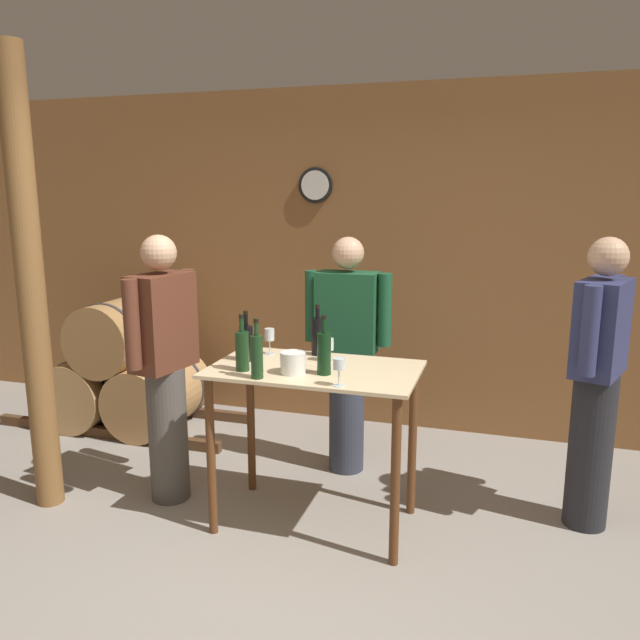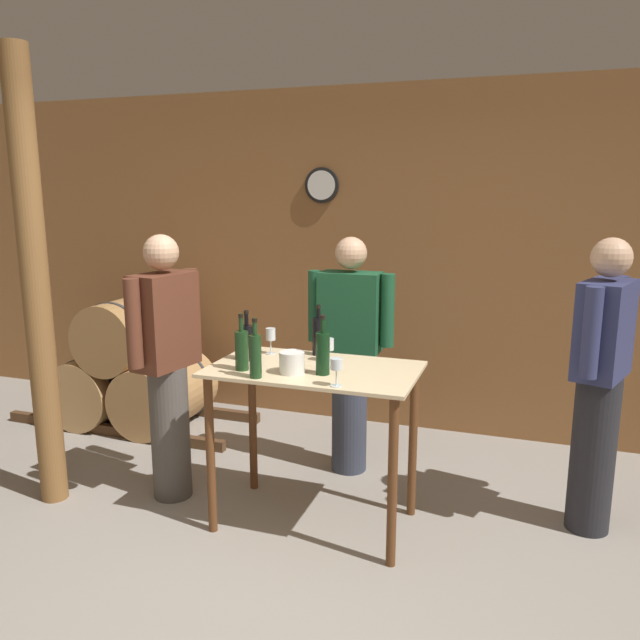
{
  "view_description": "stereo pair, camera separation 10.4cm",
  "coord_description": "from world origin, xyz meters",
  "views": [
    {
      "loc": [
        0.94,
        -2.41,
        1.9
      ],
      "look_at": [
        -0.07,
        0.87,
        1.19
      ],
      "focal_mm": 35.0,
      "sensor_mm": 36.0,
      "label": 1
    },
    {
      "loc": [
        1.04,
        -2.38,
        1.9
      ],
      "look_at": [
        -0.07,
        0.87,
        1.19
      ],
      "focal_mm": 35.0,
      "sensor_mm": 36.0,
      "label": 2
    }
  ],
  "objects": [
    {
      "name": "person_visitor_with_scarf",
      "position": [
        1.43,
        1.21,
        0.88
      ],
      "size": [
        0.34,
        0.56,
        1.66
      ],
      "color": "#232328",
      "rests_on": "ground_plane"
    },
    {
      "name": "barrel_rack",
      "position": [
        -2.04,
        1.8,
        0.44
      ],
      "size": [
        1.99,
        0.77,
        1.07
      ],
      "color": "#4C331E",
      "rests_on": "ground_plane"
    },
    {
      "name": "person_visitor_bearded",
      "position": [
        -1.03,
        0.78,
        0.87
      ],
      "size": [
        0.29,
        0.58,
        1.65
      ],
      "color": "#4C4742",
      "rests_on": "ground_plane"
    },
    {
      "name": "wine_glass_near_right",
      "position": [
        0.15,
        0.48,
        1.05
      ],
      "size": [
        0.06,
        0.06,
        0.14
      ],
      "color": "silver",
      "rests_on": "tasting_table"
    },
    {
      "name": "person_host",
      "position": [
        -0.08,
        1.52,
        0.85
      ],
      "size": [
        0.59,
        0.24,
        1.61
      ],
      "color": "#333847",
      "rests_on": "ground_plane"
    },
    {
      "name": "ground_plane",
      "position": [
        0.0,
        0.0,
        0.0
      ],
      "size": [
        14.0,
        14.0,
        0.0
      ],
      "primitive_type": "plane",
      "color": "gray"
    },
    {
      "name": "ice_bucket",
      "position": [
        -0.15,
        0.62,
        1.0
      ],
      "size": [
        0.14,
        0.14,
        0.12
      ],
      "color": "white",
      "rests_on": "tasting_table"
    },
    {
      "name": "wine_bottle_left",
      "position": [
        -0.43,
        0.59,
        1.06
      ],
      "size": [
        0.07,
        0.07,
        0.31
      ],
      "color": "#193819",
      "rests_on": "tasting_table"
    },
    {
      "name": "back_wall",
      "position": [
        -0.0,
        2.48,
        1.35
      ],
      "size": [
        8.4,
        0.08,
        2.7
      ],
      "color": "brown",
      "rests_on": "ground_plane"
    },
    {
      "name": "tasting_table",
      "position": [
        -0.07,
        0.77,
        0.75
      ],
      "size": [
        1.15,
        0.67,
        0.94
      ],
      "color": "beige",
      "rests_on": "ground_plane"
    },
    {
      "name": "wine_bottle_right",
      "position": [
        -0.14,
        1.03,
        1.06
      ],
      "size": [
        0.07,
        0.07,
        0.3
      ],
      "color": "black",
      "rests_on": "tasting_table"
    },
    {
      "name": "wine_glass_near_left",
      "position": [
        -0.42,
        0.96,
        1.05
      ],
      "size": [
        0.06,
        0.06,
        0.16
      ],
      "color": "silver",
      "rests_on": "tasting_table"
    },
    {
      "name": "wooden_post",
      "position": [
        -1.72,
        0.51,
        1.35
      ],
      "size": [
        0.16,
        0.16,
        2.7
      ],
      "color": "brown",
      "rests_on": "ground_plane"
    },
    {
      "name": "wine_bottle_far_left",
      "position": [
        -0.49,
        0.79,
        1.05
      ],
      "size": [
        0.08,
        0.08,
        0.29
      ],
      "color": "black",
      "rests_on": "tasting_table"
    },
    {
      "name": "wine_glass_near_center",
      "position": [
        -0.04,
        0.92,
        1.03
      ],
      "size": [
        0.07,
        0.07,
        0.13
      ],
      "color": "silver",
      "rests_on": "tasting_table"
    },
    {
      "name": "wine_bottle_far_right",
      "position": [
        0.01,
        0.66,
        1.06
      ],
      "size": [
        0.07,
        0.07,
        0.32
      ],
      "color": "black",
      "rests_on": "tasting_table"
    },
    {
      "name": "wine_bottle_center",
      "position": [
        -0.3,
        0.49,
        1.06
      ],
      "size": [
        0.06,
        0.06,
        0.32
      ],
      "color": "#193819",
      "rests_on": "tasting_table"
    }
  ]
}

